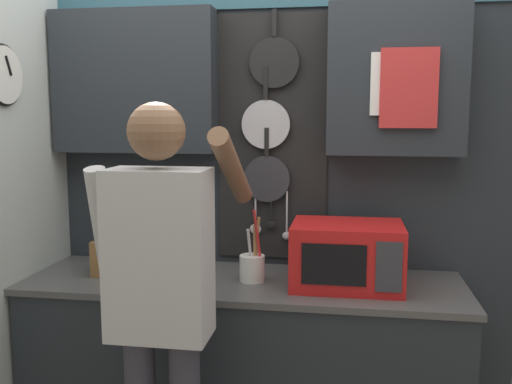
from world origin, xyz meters
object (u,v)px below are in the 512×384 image
Objects in this scene: person at (161,288)px; microwave at (347,255)px; utensil_crock at (252,266)px; knife_block at (106,256)px.

microwave is at bearing 37.27° from person.
person reaches higher than microwave.
person is (-0.26, -0.53, 0.05)m from utensil_crock.
microwave is at bearing -0.13° from utensil_crock.
utensil_crock is at bearing 0.05° from knife_block.
utensil_crock is (0.72, 0.00, -0.02)m from knife_block.
knife_block is at bearing 179.98° from microwave.
microwave is at bearing -0.02° from knife_block.
utensil_crock is at bearing 179.87° from microwave.
microwave is 0.28× the size of person.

